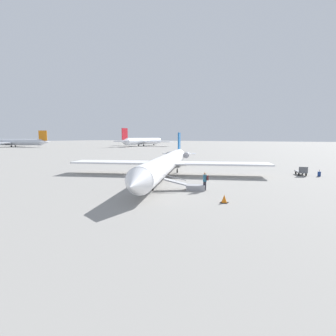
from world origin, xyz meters
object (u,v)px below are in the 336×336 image
(boarding_stairs, at_px, (191,186))
(suitcase, at_px, (319,174))
(airplane_main, at_px, (168,162))
(luggage_cart, at_px, (301,172))
(passenger, at_px, (205,180))
(airplane_far_left, at_px, (144,141))
(airplane_far_center, at_px, (8,142))

(boarding_stairs, bearing_deg, suitcase, -145.04)
(airplane_main, xyz_separation_m, luggage_cart, (-8.33, 15.87, -1.30))
(boarding_stairs, distance_m, luggage_cart, 18.58)
(airplane_main, xyz_separation_m, suitcase, (-8.14, 17.99, -1.44))
(boarding_stairs, xyz_separation_m, luggage_cart, (-16.21, 9.07, 0.10))
(airplane_main, relative_size, boarding_stairs, 8.13)
(airplane_main, relative_size, passenger, 19.23)
(airplane_far_left, bearing_deg, airplane_main, -149.81)
(passenger, distance_m, suitcase, 18.48)
(luggage_cart, bearing_deg, airplane_far_left, -152.73)
(luggage_cart, relative_size, suitcase, 2.75)
(airplane_far_center, relative_size, luggage_cart, 18.46)
(suitcase, bearing_deg, luggage_cart, -95.01)
(airplane_main, bearing_deg, suitcase, 94.23)
(boarding_stairs, bearing_deg, airplane_far_left, -74.44)
(airplane_far_left, relative_size, airplane_far_center, 1.06)
(boarding_stairs, relative_size, passenger, 2.36)
(airplane_far_left, bearing_deg, luggage_cart, -141.35)
(passenger, height_order, luggage_cart, passenger)
(passenger, relative_size, suitcase, 1.98)
(airplane_far_left, height_order, suitcase, airplane_far_left)
(airplane_main, height_order, boarding_stairs, airplane_main)
(airplane_main, xyz_separation_m, airplane_far_left, (-95.69, -67.58, 1.09))
(suitcase, bearing_deg, airplane_main, -65.64)
(passenger, distance_m, luggage_cart, 17.59)
(airplane_far_left, height_order, luggage_cart, airplane_far_left)
(airplane_far_left, xyz_separation_m, airplane_far_center, (45.88, -54.03, -0.36))
(airplane_far_left, bearing_deg, airplane_far_center, 125.29)
(airplane_main, xyz_separation_m, airplane_far_center, (-49.81, -121.61, 0.74))
(airplane_far_center, height_order, passenger, airplane_far_center)
(passenger, xyz_separation_m, luggage_cart, (-15.73, 7.86, -0.54))
(airplane_far_center, height_order, luggage_cart, airplane_far_center)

